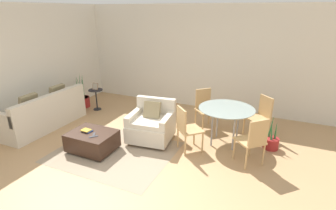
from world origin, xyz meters
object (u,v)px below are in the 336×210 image
Objects in this scene: dining_chair_far_right at (261,114)px; dining_chair_far_left at (205,106)px; tv_remote_primary at (94,137)px; potted_plant at (82,100)px; picture_frame at (95,86)px; ottoman at (92,141)px; dining_table at (226,112)px; dining_chair_near_right at (253,139)px; dining_chair_near_left at (186,126)px; couch at (43,115)px; tv_remote_secondary at (94,135)px; side_table at (96,96)px; potted_plant_small at (271,141)px; armchair at (151,125)px; book_stack at (87,131)px.

dining_chair_far_left is at bearing 180.00° from dining_chair_far_right.
tv_remote_primary is 2.85m from potted_plant.
potted_plant is 0.70m from picture_frame.
dining_table reaches higher than ottoman.
dining_chair_near_right reaches higher than dining_table.
picture_frame is 0.20× the size of dining_chair_near_left.
couch is 1.92m from tv_remote_secondary.
dining_chair_near_right is (4.25, -1.11, 0.12)m from side_table.
potted_plant_small is (3.06, 1.56, -0.24)m from tv_remote_secondary.
dining_chair_far_right is (4.25, 0.12, -0.14)m from picture_frame.
potted_plant_small is (0.28, 0.78, -0.37)m from dining_chair_near_right.
dining_chair_far_left is at bearing 163.28° from potted_plant_small.
dining_chair_far_right is (4.78, 0.11, 0.32)m from potted_plant.
side_table is 3.68m from dining_table.
side_table is 4.39m from dining_chair_near_right.
ottoman is 2.33m from picture_frame.
potted_plant_small is at bearing -3.93° from potted_plant.
tv_remote_secondary is at bearing -164.21° from dining_chair_near_right.
potted_plant is at bearing 160.20° from armchair.
potted_plant reaches higher than side_table.
dining_chair_far_right is (2.78, 2.02, 0.13)m from tv_remote_secondary.
tv_remote_primary is 0.16× the size of dining_chair_near_left.
dining_chair_near_right is 0.90m from potted_plant_small.
picture_frame is at bearing 165.39° from dining_chair_near_right.
dining_chair_far_left is at bearing 1.71° from potted_plant.
couch is at bearing -105.57° from picture_frame.
couch is at bearing 164.06° from tv_remote_primary.
book_stack is 0.29m from tv_remote_primary.
couch is at bearing 166.65° from ottoman.
couch reaches higher than tv_remote_primary.
ottoman is 1.27× the size of potted_plant_small.
dining_chair_near_right is 1.74m from dining_chair_far_left.
tv_remote_primary is at bearing -142.64° from dining_chair_far_right.
couch is 4.66m from dining_chair_near_right.
dining_chair_near_right reaches higher than side_table.
dining_chair_far_left is at bearing 54.22° from tv_remote_primary.
dining_chair_far_left is (-0.61, 0.61, -0.16)m from dining_table.
armchair is 1.05× the size of dining_chair_far_right.
potted_plant is at bearing 173.03° from dining_table.
ottoman is at bearing -53.50° from picture_frame.
tv_remote_secondary is (0.22, -0.06, -0.02)m from book_stack.
picture_frame is (0.00, -0.00, 0.26)m from side_table.
picture_frame is at bearing 156.29° from armchair.
side_table reaches higher than tv_remote_primary.
side_table is at bearing 127.70° from tv_remote_secondary.
dining_chair_near_left is at bearing -17.58° from potted_plant.
book_stack is 2.22m from side_table.
dining_chair_far_right reaches higher than tv_remote_secondary.
book_stack is 1.13× the size of picture_frame.
armchair is at bearing 42.60° from book_stack.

